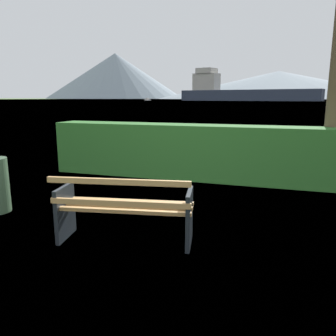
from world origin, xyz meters
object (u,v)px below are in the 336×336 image
(park_bench, at_px, (124,209))
(cargo_ship_large, at_px, (236,91))
(fishing_boat_near, at_px, (147,100))
(sailboat_mid, at_px, (247,100))

(park_bench, bearing_deg, cargo_ship_large, 96.22)
(park_bench, xyz_separation_m, fishing_boat_near, (-77.62, 200.11, 0.13))
(cargo_ship_large, height_order, fishing_boat_near, cargo_ship_large)
(fishing_boat_near, bearing_deg, sailboat_mid, 35.85)
(fishing_boat_near, bearing_deg, cargo_ship_large, 0.14)
(cargo_ship_large, bearing_deg, sailboat_mid, 86.63)
(fishing_boat_near, relative_size, sailboat_mid, 1.39)
(park_bench, xyz_separation_m, cargo_ship_large, (-21.82, 200.24, 4.96))
(park_bench, relative_size, fishing_boat_near, 0.23)
(park_bench, relative_size, sailboat_mid, 0.32)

